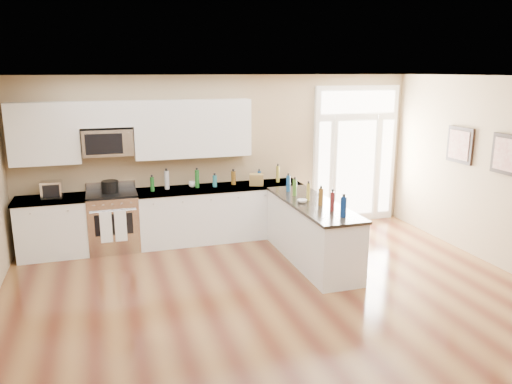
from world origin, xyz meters
TOP-DOWN VIEW (x-y plane):
  - ground at (0.00, 0.00)m, footprint 8.00×8.00m
  - room_shell at (0.00, 0.00)m, footprint 8.00×8.00m
  - back_cabinet_left at (-2.87, 3.69)m, footprint 1.10×0.66m
  - back_cabinet_right at (-0.16, 3.69)m, footprint 2.85×0.66m
  - peninsula_cabinet at (0.93, 2.24)m, footprint 0.69×2.32m
  - upper_cabinet_left at (-2.88, 3.83)m, footprint 1.04×0.33m
  - upper_cabinet_right at (-0.57, 3.83)m, footprint 1.94×0.33m
  - upper_cabinet_short at (-1.95, 3.83)m, footprint 0.82×0.33m
  - microwave at (-1.95, 3.80)m, footprint 0.78×0.41m
  - entry_door at (2.55, 3.95)m, footprint 1.70×0.10m
  - wall_art_near at (3.47, 2.20)m, footprint 0.05×0.58m
  - wall_art_far at (3.47, 1.20)m, footprint 0.05×0.58m
  - kitchen_range at (-1.95, 3.69)m, footprint 0.79×0.70m
  - stockpot at (-1.97, 3.75)m, footprint 0.30×0.30m
  - toaster_oven at (-2.84, 3.70)m, footprint 0.32×0.26m
  - cardboard_box at (0.46, 3.58)m, footprint 0.28×0.24m
  - bowl_left at (-2.82, 3.79)m, footprint 0.21×0.21m
  - bowl_peninsula at (0.77, 2.26)m, footprint 0.20×0.20m
  - cup_counter at (-0.62, 3.76)m, footprint 0.13×0.13m
  - counter_bottles at (0.26, 2.98)m, footprint 2.38×2.44m

SIDE VIEW (x-z plane):
  - ground at x=0.00m, z-range 0.00..0.00m
  - peninsula_cabinet at x=0.93m, z-range -0.04..0.90m
  - back_cabinet_right at x=-0.16m, z-range -0.03..0.91m
  - back_cabinet_left at x=-2.87m, z-range -0.03..0.91m
  - kitchen_range at x=-1.95m, z-range -0.06..1.02m
  - bowl_peninsula at x=0.77m, z-range 0.94..0.99m
  - bowl_left at x=-2.82m, z-range 0.94..0.99m
  - cup_counter at x=-0.62m, z-range 0.94..1.04m
  - cardboard_box at x=0.46m, z-range 0.94..1.13m
  - stockpot at x=-1.97m, z-range 0.95..1.16m
  - toaster_oven at x=-2.84m, z-range 0.94..1.20m
  - counter_bottles at x=0.26m, z-range 0.92..1.23m
  - entry_door at x=2.55m, z-range 0.00..2.60m
  - wall_art_near at x=3.47m, z-range 1.41..1.99m
  - wall_art_far at x=3.47m, z-range 1.41..1.99m
  - room_shell at x=0.00m, z-range -2.29..5.71m
  - microwave at x=-1.95m, z-range 1.55..1.97m
  - upper_cabinet_left at x=-2.88m, z-range 1.45..2.40m
  - upper_cabinet_right at x=-0.57m, z-range 1.45..2.40m
  - upper_cabinet_short at x=-1.95m, z-range 2.00..2.40m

